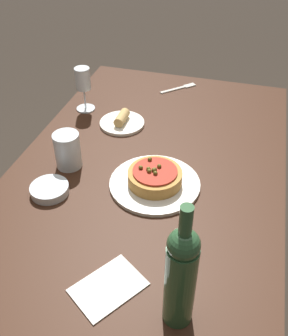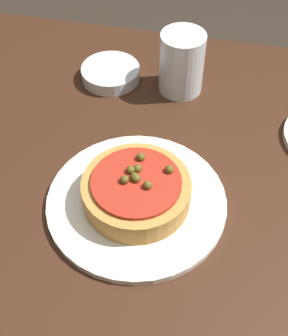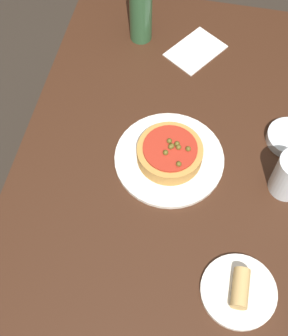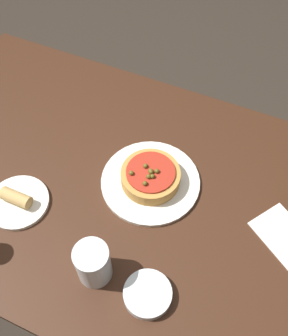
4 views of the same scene
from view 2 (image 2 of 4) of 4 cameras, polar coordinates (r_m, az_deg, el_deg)
name	(u,v)px [view 2 (image 2 of 4)]	position (r m, az deg, el deg)	size (l,w,h in m)	color
dining_table	(190,219)	(0.85, 5.65, -6.19)	(1.45, 0.90, 0.71)	#381E11
dinner_plate	(137,202)	(0.76, -0.91, -4.15)	(0.29, 0.29, 0.01)	white
pizza	(136,190)	(0.74, -0.93, -2.75)	(0.17, 0.17, 0.06)	#BC843D
water_cup	(182,63)	(0.93, 4.61, 12.66)	(0.09, 0.09, 0.12)	silver
side_bowl	(111,73)	(0.99, -4.09, 11.46)	(0.12, 0.12, 0.03)	silver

